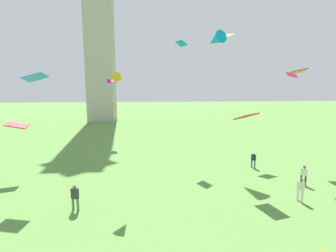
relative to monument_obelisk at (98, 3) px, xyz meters
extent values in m
cube|color=#A8A399|center=(0.00, 0.00, -2.58)|extent=(5.73, 5.73, 45.33)
cylinder|color=#51754C|center=(5.56, -43.00, -24.83)|extent=(0.16, 0.16, 0.84)
cylinder|color=#51754C|center=(5.91, -43.17, -24.83)|extent=(0.16, 0.16, 0.84)
cube|color=#2D3338|center=(5.73, -43.08, -24.07)|extent=(0.52, 0.43, 0.66)
sphere|color=#A37556|center=(5.73, -43.08, -23.62)|extent=(0.24, 0.24, 0.24)
cylinder|color=silver|center=(21.13, -43.04, -24.84)|extent=(0.15, 0.15, 0.82)
cylinder|color=silver|center=(21.04, -42.68, -24.84)|extent=(0.15, 0.15, 0.82)
cube|color=silver|center=(21.08, -42.86, -24.10)|extent=(0.36, 0.49, 0.65)
sphere|color=brown|center=(21.08, -42.86, -23.66)|extent=(0.24, 0.24, 0.24)
cylinder|color=#235693|center=(20.68, -35.23, -24.87)|extent=(0.14, 0.14, 0.75)
cylinder|color=#235693|center=(20.86, -35.52, -24.87)|extent=(0.14, 0.14, 0.75)
cube|color=#1E2333|center=(20.77, -35.37, -24.19)|extent=(0.42, 0.47, 0.60)
sphere|color=beige|center=(20.77, -35.37, -23.79)|extent=(0.22, 0.22, 0.22)
cylinder|color=#2D3338|center=(23.18, -40.14, -24.85)|extent=(0.15, 0.15, 0.79)
cylinder|color=#2D3338|center=(23.02, -39.81, -24.85)|extent=(0.15, 0.15, 0.79)
cube|color=silver|center=(23.10, -39.98, -24.14)|extent=(0.41, 0.49, 0.63)
sphere|color=brown|center=(23.10, -39.98, -23.71)|extent=(0.23, 0.23, 0.23)
cone|color=#0691D7|center=(17.52, -31.85, -12.55)|extent=(2.13, 2.56, 1.80)
cube|color=#B70E89|center=(5.40, -22.30, -16.60)|extent=(1.57, 1.90, 0.69)
cube|color=#BB5909|center=(25.80, -33.30, -15.78)|extent=(1.77, 1.20, 0.67)
cube|color=#3183E4|center=(1.89, -38.43, -16.57)|extent=(1.75, 1.22, 0.77)
cube|color=red|center=(-1.02, -36.01, -20.63)|extent=(1.80, 1.43, 0.63)
cube|color=#0480D0|center=(14.16, -30.24, -12.67)|extent=(1.32, 1.55, 0.54)
cube|color=#C34122|center=(18.02, -40.02, -19.55)|extent=(1.63, 1.99, 0.73)
cube|color=#52ED14|center=(20.06, -27.80, -11.33)|extent=(1.79, 1.72, 0.69)
cone|color=gold|center=(8.39, -39.33, -16.67)|extent=(1.08, 1.32, 0.91)
cube|color=#B81835|center=(23.57, -36.23, -16.24)|extent=(0.99, 0.59, 0.55)
camera|label=1|loc=(10.60, -59.23, -17.15)|focal=27.59mm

